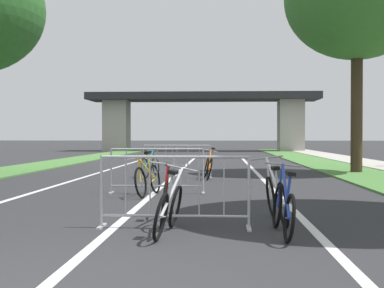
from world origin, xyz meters
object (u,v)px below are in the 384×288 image
Objects in this scene: bicycle_red_1 at (165,198)px; bicycle_white_4 at (276,198)px; crowd_barrier_nearest at (175,193)px; bicycle_orange_3 at (208,167)px; bicycle_silver_2 at (169,208)px; crowd_barrier_third at (177,162)px; bicycle_teal_5 at (150,166)px; crowd_barrier_second at (157,171)px; bicycle_blue_6 at (283,209)px; bicycle_yellow_0 at (148,179)px.

bicycle_white_4 is (1.70, 0.15, -0.00)m from bicycle_red_1.
crowd_barrier_nearest reaches higher than bicycle_orange_3.
bicycle_silver_2 is 9.12m from bicycle_orange_3.
crowd_barrier_third is 1.31× the size of bicycle_teal_5.
bicycle_silver_2 is (0.77, -4.99, -0.16)m from crowd_barrier_second.
crowd_barrier_second is at bearing 113.31° from bicycle_blue_6.
bicycle_red_1 reaches higher than bicycle_teal_5.
crowd_barrier_nearest and crowd_barrier_third have the same top height.
crowd_barrier_nearest is 1.57m from bicycle_blue_6.
crowd_barrier_third is 1.32× the size of bicycle_orange_3.
crowd_barrier_second reaches higher than bicycle_orange_3.
bicycle_yellow_0 is 0.99× the size of bicycle_teal_5.
crowd_barrier_second is at bearing -91.13° from crowd_barrier_third.
crowd_barrier_second is at bearing 116.86° from bicycle_white_4.
bicycle_yellow_0 is 1.02× the size of bicycle_red_1.
crowd_barrier_nearest is 0.48m from bicycle_red_1.
bicycle_orange_3 is 9.14m from bicycle_blue_6.
bicycle_red_1 is at bearing 151.23° from bicycle_blue_6.
crowd_barrier_second reaches higher than bicycle_silver_2.
bicycle_teal_5 is 0.99× the size of bicycle_blue_6.
bicycle_blue_6 is at bearing -94.39° from bicycle_white_4.
bicycle_white_4 reaches higher than bicycle_orange_3.
crowd_barrier_nearest is 1.30× the size of bicycle_blue_6.
crowd_barrier_second is 1.35× the size of bicycle_red_1.
bicycle_white_4 is at bearing 87.59° from bicycle_blue_6.
bicycle_yellow_0 is 0.98× the size of bicycle_blue_6.
bicycle_red_1 is 0.92m from bicycle_silver_2.
bicycle_white_4 is at bearing -59.50° from crowd_barrier_second.
crowd_barrier_third is 9.52m from bicycle_silver_2.
crowd_barrier_second and crowd_barrier_third have the same top height.
bicycle_silver_2 reaches higher than bicycle_teal_5.
crowd_barrier_third is 8.73m from bicycle_white_4.
crowd_barrier_second is at bearing 100.10° from crowd_barrier_nearest.
bicycle_white_4 is at bearing -87.95° from bicycle_orange_3.
bicycle_red_1 is (0.62, -4.08, -0.14)m from crowd_barrier_second.
bicycle_red_1 is at bearing 113.72° from crowd_barrier_nearest.
bicycle_silver_2 is 1.53m from bicycle_blue_6.
crowd_barrier_nearest reaches higher than bicycle_yellow_0.
crowd_barrier_second is 4.26m from bicycle_orange_3.
crowd_barrier_nearest is 1.36× the size of bicycle_silver_2.
bicycle_yellow_0 reaches higher than bicycle_blue_6.
bicycle_yellow_0 is at bearing 107.36° from bicycle_silver_2.
crowd_barrier_third is 1.25× the size of bicycle_white_4.
crowd_barrier_second is 1.25× the size of bicycle_white_4.
crowd_barrier_nearest is 1.31× the size of bicycle_teal_5.
bicycle_blue_6 reaches higher than bicycle_silver_2.
bicycle_white_4 is at bearing 20.69° from crowd_barrier_nearest.
bicycle_silver_2 is 1.87m from bicycle_white_4.
bicycle_teal_5 is (-0.82, 4.96, -0.15)m from crowd_barrier_second.
bicycle_teal_5 is 10.39m from bicycle_blue_6.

